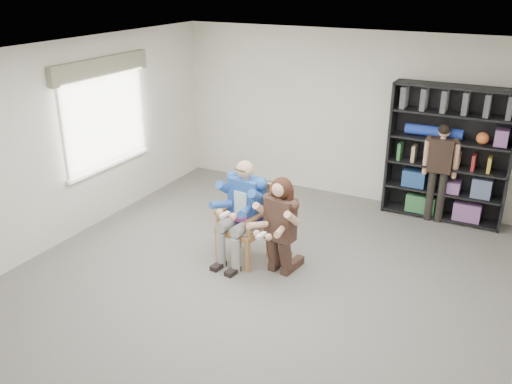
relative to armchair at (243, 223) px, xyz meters
The scene contains 8 objects.
room_shell 1.16m from the armchair, 57.21° to the right, with size 6.00×7.00×2.80m, color white, non-canonical shape.
floor 0.96m from the armchair, 57.21° to the right, with size 6.00×7.00×0.01m, color #65635D.
window_left 2.77m from the armchair, behind, with size 0.16×2.00×1.75m, color white, non-canonical shape.
armchair is the anchor object (origin of this frame).
seated_man 0.16m from the armchair, ahead, with size 0.61×0.85×1.41m, color #1C4493, non-canonical shape.
kneeling_woman 0.60m from the armchair, 11.69° to the right, with size 0.54×0.87×1.29m, color #35271B, non-canonical shape.
bookshelf 3.41m from the armchair, 50.93° to the left, with size 1.80×0.38×2.10m, color black, non-canonical shape.
standing_man 3.21m from the armchair, 50.18° to the left, with size 0.48×0.27×1.57m, color black, non-canonical shape.
Camera 1 is at (2.72, -5.01, 3.64)m, focal length 38.00 mm.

